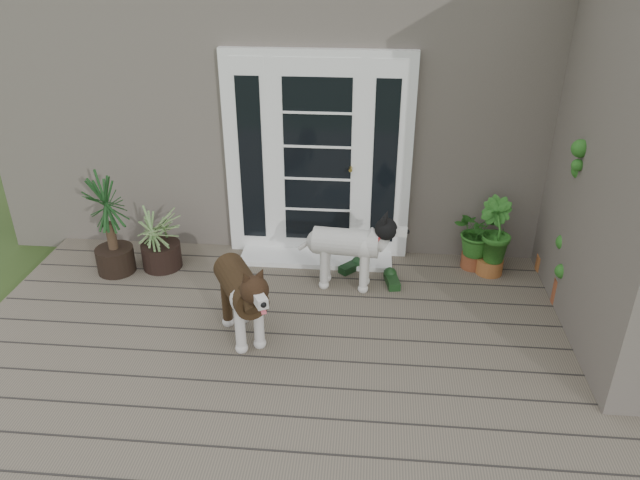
{
  "coord_description": "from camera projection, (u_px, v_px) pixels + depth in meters",
  "views": [
    {
      "loc": [
        0.35,
        -3.17,
        3.27
      ],
      "look_at": [
        -0.1,
        1.75,
        0.7
      ],
      "focal_mm": 33.74,
      "sensor_mm": 36.0,
      "label": 1
    }
  ],
  "objects": [
    {
      "name": "deck",
      "position": [
        317.0,
        393.0,
        4.66
      ],
      "size": [
        6.2,
        4.6,
        0.12
      ],
      "primitive_type": "cube",
      "color": "#6B5B4C",
      "rests_on": "ground"
    },
    {
      "name": "house_main",
      "position": [
        348.0,
        79.0,
        7.73
      ],
      "size": [
        7.4,
        4.0,
        3.1
      ],
      "primitive_type": "cube",
      "color": "#665E54",
      "rests_on": "ground"
    },
    {
      "name": "door_unit",
      "position": [
        318.0,
        158.0,
        6.1
      ],
      "size": [
        1.9,
        0.14,
        2.15
      ],
      "primitive_type": "cube",
      "color": "white",
      "rests_on": "deck"
    },
    {
      "name": "door_step",
      "position": [
        316.0,
        258.0,
        6.41
      ],
      "size": [
        1.6,
        0.4,
        0.05
      ],
      "primitive_type": "cube",
      "color": "white",
      "rests_on": "deck"
    },
    {
      "name": "brindle_dog",
      "position": [
        241.0,
        299.0,
        5.05
      ],
      "size": [
        0.78,
        0.97,
        0.75
      ],
      "primitive_type": null,
      "rotation": [
        0.0,
        0.0,
        3.65
      ],
      "color": "#3C2815",
      "rests_on": "deck"
    },
    {
      "name": "white_dog",
      "position": [
        346.0,
        254.0,
        5.8
      ],
      "size": [
        0.88,
        0.44,
        0.71
      ],
      "primitive_type": null,
      "rotation": [
        0.0,
        0.0,
        -1.66
      ],
      "color": "white",
      "rests_on": "deck"
    },
    {
      "name": "spider_plant",
      "position": [
        159.0,
        236.0,
        6.13
      ],
      "size": [
        0.72,
        0.72,
        0.71
      ],
      "primitive_type": null,
      "rotation": [
        0.0,
        0.0,
        0.09
      ],
      "color": "#96B06C",
      "rests_on": "deck"
    },
    {
      "name": "yucca",
      "position": [
        110.0,
        225.0,
        5.97
      ],
      "size": [
        0.8,
        0.8,
        1.05
      ],
      "primitive_type": null,
      "rotation": [
        0.0,
        0.0,
        0.11
      ],
      "color": "black",
      "rests_on": "deck"
    },
    {
      "name": "herb_a",
      "position": [
        475.0,
        241.0,
        6.14
      ],
      "size": [
        0.65,
        0.65,
        0.62
      ],
      "primitive_type": "imported",
      "rotation": [
        0.0,
        0.0,
        1.1
      ],
      "color": "#175119",
      "rests_on": "deck"
    },
    {
      "name": "herb_b",
      "position": [
        492.0,
        247.0,
        6.04
      ],
      "size": [
        0.55,
        0.55,
        0.59
      ],
      "primitive_type": "imported",
      "rotation": [
        0.0,
        0.0,
        2.15
      ],
      "color": "#225117",
      "rests_on": "deck"
    },
    {
      "name": "herb_c",
      "position": [
        554.0,
        250.0,
        6.11
      ],
      "size": [
        0.43,
        0.43,
        0.48
      ],
      "primitive_type": "imported",
      "rotation": [
        0.0,
        0.0,
        4.09
      ],
      "color": "#1A5D1C",
      "rests_on": "deck"
    },
    {
      "name": "sapling",
      "position": [
        588.0,
        218.0,
        5.26
      ],
      "size": [
        0.69,
        0.69,
        1.79
      ],
      "primitive_type": null,
      "rotation": [
        0.0,
        0.0,
        0.41
      ],
      "color": "#245819",
      "rests_on": "deck"
    },
    {
      "name": "clog_left",
      "position": [
        392.0,
        280.0,
        5.96
      ],
      "size": [
        0.22,
        0.36,
        0.1
      ],
      "primitive_type": null,
      "rotation": [
        0.0,
        0.0,
        0.19
      ],
      "color": "black",
      "rests_on": "deck"
    },
    {
      "name": "clog_right",
      "position": [
        351.0,
        266.0,
        6.2
      ],
      "size": [
        0.33,
        0.34,
        0.1
      ],
      "primitive_type": null,
      "rotation": [
        0.0,
        0.0,
        -0.74
      ],
      "color": "black",
      "rests_on": "deck"
    }
  ]
}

